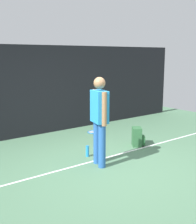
{
  "coord_description": "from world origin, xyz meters",
  "views": [
    {
      "loc": [
        -3.45,
        -4.07,
        2.1
      ],
      "look_at": [
        0.0,
        0.4,
        1.0
      ],
      "focal_mm": 47.26,
      "sensor_mm": 36.0,
      "label": 1
    }
  ],
  "objects_px": {
    "tennis_racket": "(94,132)",
    "water_bottle": "(87,151)",
    "backpack": "(137,137)",
    "tennis_player": "(99,116)"
  },
  "relations": [
    {
      "from": "tennis_racket",
      "to": "water_bottle",
      "type": "distance_m",
      "value": 1.97
    },
    {
      "from": "water_bottle",
      "to": "backpack",
      "type": "bearing_deg",
      "value": -4.79
    },
    {
      "from": "tennis_player",
      "to": "tennis_racket",
      "type": "height_order",
      "value": "tennis_player"
    },
    {
      "from": "water_bottle",
      "to": "tennis_player",
      "type": "bearing_deg",
      "value": -100.67
    },
    {
      "from": "tennis_player",
      "to": "water_bottle",
      "type": "xyz_separation_m",
      "value": [
        0.1,
        0.54,
        -0.85
      ]
    },
    {
      "from": "tennis_racket",
      "to": "water_bottle",
      "type": "xyz_separation_m",
      "value": [
        -1.29,
        -1.49,
        0.1
      ]
    },
    {
      "from": "tennis_racket",
      "to": "water_bottle",
      "type": "relative_size",
      "value": 2.73
    },
    {
      "from": "tennis_racket",
      "to": "backpack",
      "type": "height_order",
      "value": "backpack"
    },
    {
      "from": "tennis_racket",
      "to": "backpack",
      "type": "xyz_separation_m",
      "value": [
        0.07,
        -1.6,
        0.2
      ]
    },
    {
      "from": "water_bottle",
      "to": "tennis_racket",
      "type": "bearing_deg",
      "value": 49.07
    }
  ]
}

